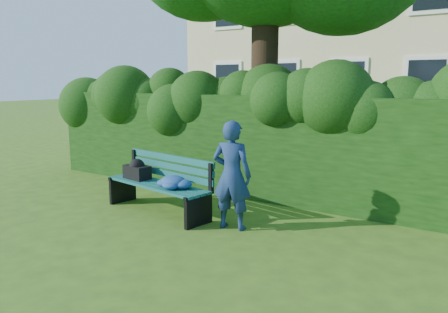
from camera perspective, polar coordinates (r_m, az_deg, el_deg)
The scene contains 4 objects.
ground at distance 6.16m, azimuth -3.11°, elevation -9.55°, with size 80.00×80.00×0.00m, color #385519.
hedge at distance 7.77m, azimuth 6.50°, elevation 1.32°, with size 10.00×1.00×1.80m.
park_bench at distance 6.89m, azimuth -8.46°, elevation -3.22°, with size 2.02×0.87×0.89m.
man_reading at distance 6.01m, azimuth 1.03°, elevation -2.47°, with size 0.56×0.36×1.52m, color navy.
Camera 1 is at (3.46, -4.67, 2.04)m, focal length 35.00 mm.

